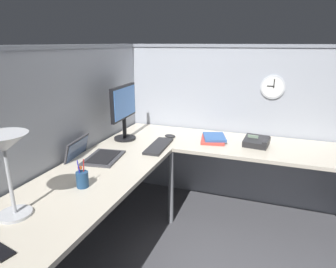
{
  "coord_description": "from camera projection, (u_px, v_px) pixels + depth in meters",
  "views": [
    {
      "loc": [
        -2.14,
        -0.66,
        1.6
      ],
      "look_at": [
        0.14,
        0.18,
        0.86
      ],
      "focal_mm": 32.3,
      "sensor_mm": 36.0,
      "label": 1
    }
  ],
  "objects": [
    {
      "name": "desk",
      "position": [
        183.0,
        176.0,
        2.28
      ],
      "size": [
        2.35,
        2.15,
        0.73
      ],
      "color": "beige",
      "rests_on": "ground"
    },
    {
      "name": "desk_lamp_dome",
      "position": [
        5.0,
        150.0,
        1.47
      ],
      "size": [
        0.24,
        0.24,
        0.44
      ],
      "color": "#B7BABF",
      "rests_on": "desk"
    },
    {
      "name": "cubicle_wall_right",
      "position": [
        233.0,
        125.0,
        3.07
      ],
      "size": [
        0.12,
        2.37,
        1.58
      ],
      "color": "#999EA8",
      "rests_on": "ground"
    },
    {
      "name": "wall_clock",
      "position": [
        273.0,
        87.0,
        2.79
      ],
      "size": [
        0.04,
        0.22,
        0.22
      ],
      "color": "#B7BABF"
    },
    {
      "name": "office_phone",
      "position": [
        257.0,
        142.0,
        2.61
      ],
      "size": [
        0.21,
        0.23,
        0.11
      ],
      "color": "#232326",
      "rests_on": "desk"
    },
    {
      "name": "computer_mouse",
      "position": [
        170.0,
        136.0,
        2.85
      ],
      "size": [
        0.06,
        0.1,
        0.03
      ],
      "primitive_type": "ellipsoid",
      "color": "#232326",
      "rests_on": "desk"
    },
    {
      "name": "monitor",
      "position": [
        124.0,
        108.0,
        2.73
      ],
      "size": [
        0.46,
        0.2,
        0.5
      ],
      "color": "black",
      "rests_on": "desk"
    },
    {
      "name": "pen_cup",
      "position": [
        82.0,
        179.0,
        1.87
      ],
      "size": [
        0.08,
        0.08,
        0.18
      ],
      "color": "navy",
      "rests_on": "desk"
    },
    {
      "name": "keyboard",
      "position": [
        159.0,
        146.0,
        2.6
      ],
      "size": [
        0.44,
        0.17,
        0.02
      ],
      "primitive_type": "cube",
      "rotation": [
        0.0,
        0.0,
        0.06
      ],
      "color": "#232326",
      "rests_on": "desk"
    },
    {
      "name": "laptop",
      "position": [
        92.0,
        155.0,
        2.36
      ],
      "size": [
        0.39,
        0.43,
        0.22
      ],
      "color": "#38383D",
      "rests_on": "desk"
    },
    {
      "name": "cubicle_wall_back",
      "position": [
        62.0,
        151.0,
        2.34
      ],
      "size": [
        2.57,
        0.12,
        1.58
      ],
      "color": "#999EA8",
      "rests_on": "ground"
    },
    {
      "name": "ground_plane",
      "position": [
        182.0,
        235.0,
        2.61
      ],
      "size": [
        6.8,
        6.8,
        0.0
      ],
      "primitive_type": "plane",
      "color": "#47474C"
    },
    {
      "name": "book_stack",
      "position": [
        213.0,
        139.0,
        2.77
      ],
      "size": [
        0.33,
        0.27,
        0.04
      ],
      "color": "#BF3F38",
      "rests_on": "desk"
    }
  ]
}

